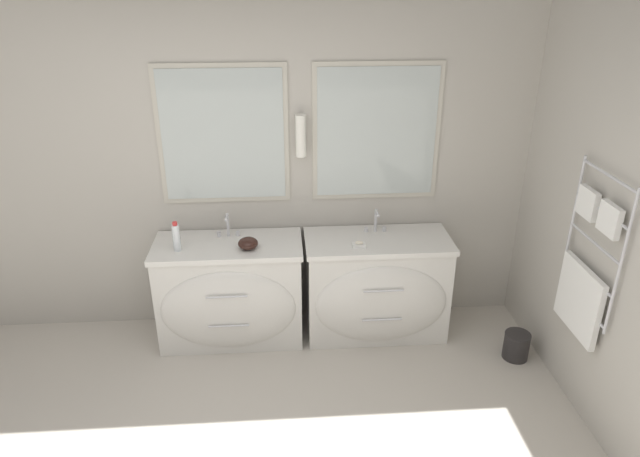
# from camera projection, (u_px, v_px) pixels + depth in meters

# --- Properties ---
(wall_back) EXTENTS (5.99, 0.16, 2.60)m
(wall_back) POSITION_uv_depth(u_px,v_px,m) (243.00, 165.00, 4.25)
(wall_back) COLOR #B2ADA3
(wall_back) RESTS_ON ground_plane
(wall_right) EXTENTS (0.13, 3.99, 2.60)m
(wall_right) POSITION_uv_depth(u_px,v_px,m) (606.00, 218.00, 3.38)
(wall_right) COLOR #B2ADA3
(wall_right) RESTS_ON ground_plane
(vanity_left) EXTENTS (1.10, 0.57, 0.80)m
(vanity_left) POSITION_uv_depth(u_px,v_px,m) (230.00, 292.00, 4.32)
(vanity_left) COLOR silver
(vanity_left) RESTS_ON ground_plane
(vanity_right) EXTENTS (1.10, 0.57, 0.80)m
(vanity_right) POSITION_uv_depth(u_px,v_px,m) (377.00, 286.00, 4.39)
(vanity_right) COLOR silver
(vanity_right) RESTS_ON ground_plane
(faucet_left) EXTENTS (0.17, 0.12, 0.18)m
(faucet_left) POSITION_uv_depth(u_px,v_px,m) (228.00, 226.00, 4.26)
(faucet_left) COLOR silver
(faucet_left) RESTS_ON vanity_left
(faucet_right) EXTENTS (0.17, 0.12, 0.18)m
(faucet_right) POSITION_uv_depth(u_px,v_px,m) (376.00, 222.00, 4.34)
(faucet_right) COLOR silver
(faucet_right) RESTS_ON vanity_right
(toiletry_bottle) EXTENTS (0.05, 0.05, 0.22)m
(toiletry_bottle) POSITION_uv_depth(u_px,v_px,m) (176.00, 237.00, 4.04)
(toiletry_bottle) COLOR silver
(toiletry_bottle) RESTS_ON vanity_left
(amenity_bowl) EXTENTS (0.14, 0.14, 0.09)m
(amenity_bowl) POSITION_uv_depth(u_px,v_px,m) (248.00, 243.00, 4.09)
(amenity_bowl) COLOR black
(amenity_bowl) RESTS_ON vanity_left
(soap_dish) EXTENTS (0.10, 0.07, 0.04)m
(soap_dish) POSITION_uv_depth(u_px,v_px,m) (359.00, 245.00, 4.13)
(soap_dish) COLOR white
(soap_dish) RESTS_ON vanity_right
(waste_bin) EXTENTS (0.19, 0.19, 0.21)m
(waste_bin) POSITION_uv_depth(u_px,v_px,m) (516.00, 345.00, 4.21)
(waste_bin) COLOR #282626
(waste_bin) RESTS_ON ground_plane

